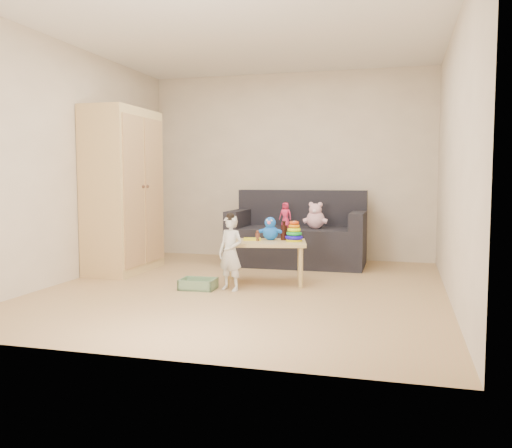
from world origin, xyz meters
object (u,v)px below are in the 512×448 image
(wardrobe, at_px, (123,191))
(sofa, at_px, (297,246))
(toddler, at_px, (231,254))
(play_table, at_px, (265,262))

(wardrobe, height_order, sofa, wardrobe)
(wardrobe, bearing_deg, toddler, -24.74)
(wardrobe, distance_m, sofa, 2.32)
(play_table, height_order, toddler, toddler)
(toddler, bearing_deg, sofa, 98.55)
(toddler, bearing_deg, wardrobe, 175.04)
(sofa, bearing_deg, play_table, -94.63)
(toddler, bearing_deg, play_table, 79.81)
(wardrobe, distance_m, play_table, 2.02)
(sofa, relative_size, toddler, 2.34)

